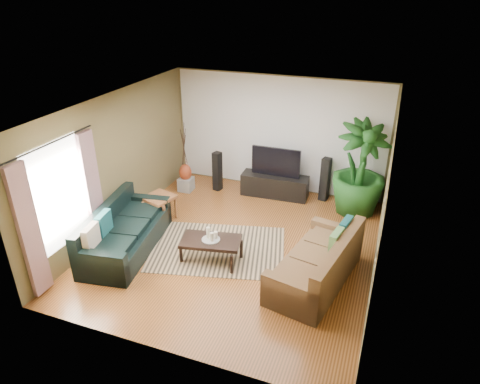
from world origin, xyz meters
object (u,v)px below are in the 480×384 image
at_px(coffee_table, 211,250).
at_px(side_table, 160,209).
at_px(tv_stand, 275,186).
at_px(speaker_left, 217,171).
at_px(television, 276,162).
at_px(pedestal, 186,184).
at_px(vase, 185,172).
at_px(sofa_left, 126,229).
at_px(sofa_right, 316,259).
at_px(speaker_right, 325,179).
at_px(potted_plant, 360,169).

xyz_separation_m(coffee_table, side_table, (-1.55, 0.90, 0.08)).
distance_m(tv_stand, speaker_left, 1.40).
bearing_deg(television, side_table, -133.66).
relative_size(tv_stand, television, 1.36).
height_order(pedestal, vase, vase).
relative_size(tv_stand, side_table, 2.63).
height_order(television, vase, television).
height_order(sofa_left, speaker_left, speaker_left).
distance_m(television, speaker_left, 1.43).
xyz_separation_m(sofa_right, speaker_left, (-2.89, 2.65, 0.05)).
height_order(speaker_left, side_table, speaker_left).
bearing_deg(pedestal, speaker_right, 11.84).
height_order(sofa_right, speaker_right, speaker_right).
bearing_deg(tv_stand, sofa_right, -64.38).
bearing_deg(vase, tv_stand, 12.50).
relative_size(sofa_right, coffee_table, 1.99).
height_order(tv_stand, television, television).
relative_size(tv_stand, speaker_right, 1.52).
xyz_separation_m(pedestal, side_table, (0.17, -1.51, 0.13)).
xyz_separation_m(sofa_right, speaker_right, (-0.40, 3.01, 0.08)).
relative_size(vase, side_table, 0.70).
distance_m(coffee_table, tv_stand, 2.89).
distance_m(speaker_left, speaker_right, 2.51).
distance_m(television, vase, 2.16).
bearing_deg(pedestal, coffee_table, -54.47).
xyz_separation_m(sofa_left, sofa_right, (3.47, 0.28, 0.00)).
xyz_separation_m(speaker_right, pedestal, (-3.18, -0.67, -0.35)).
distance_m(tv_stand, speaker_right, 1.16).
height_order(coffee_table, speaker_right, speaker_right).
relative_size(television, speaker_right, 1.11).
relative_size(sofa_right, pedestal, 6.49).
bearing_deg(tv_stand, speaker_right, 7.88).
xyz_separation_m(speaker_left, speaker_right, (2.49, 0.37, 0.03)).
relative_size(coffee_table, speaker_right, 1.03).
relative_size(coffee_table, speaker_left, 1.10).
xyz_separation_m(coffee_table, speaker_right, (1.46, 3.08, 0.29)).
distance_m(speaker_left, pedestal, 0.82).
xyz_separation_m(speaker_left, side_table, (-0.52, -1.81, -0.18)).
bearing_deg(speaker_right, vase, -155.77).
xyz_separation_m(sofa_right, television, (-1.51, 2.83, 0.42)).
bearing_deg(vase, sofa_right, -33.25).
height_order(sofa_left, vase, sofa_left).
distance_m(tv_stand, potted_plant, 2.00).
height_order(sofa_right, side_table, sofa_right).
height_order(speaker_right, pedestal, speaker_right).
xyz_separation_m(speaker_left, potted_plant, (3.23, 0.03, 0.53)).
bearing_deg(coffee_table, sofa_right, -9.55).
xyz_separation_m(tv_stand, potted_plant, (1.85, -0.13, 0.75)).
relative_size(potted_plant, pedestal, 6.29).
bearing_deg(vase, speaker_left, 23.50).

